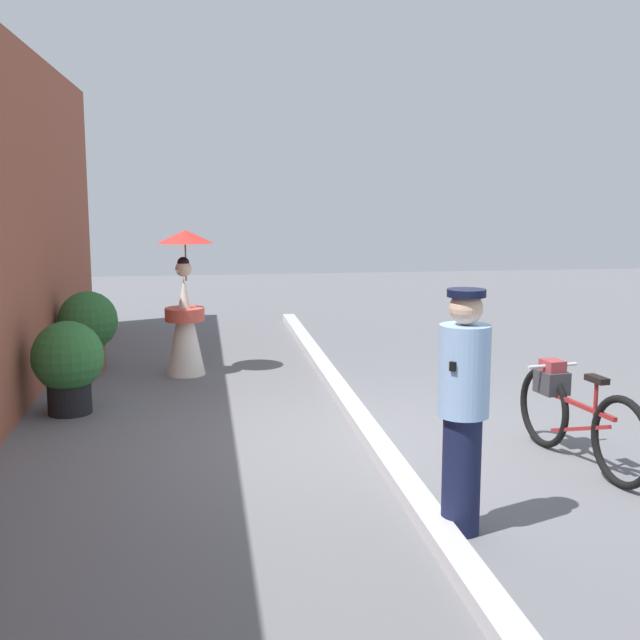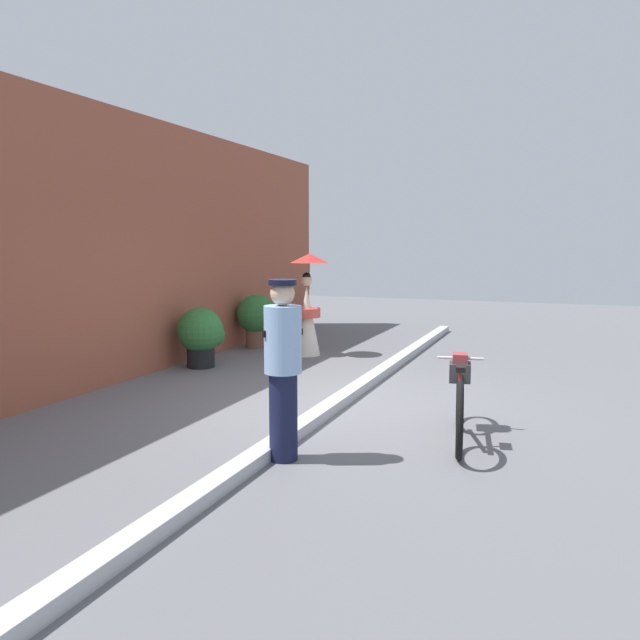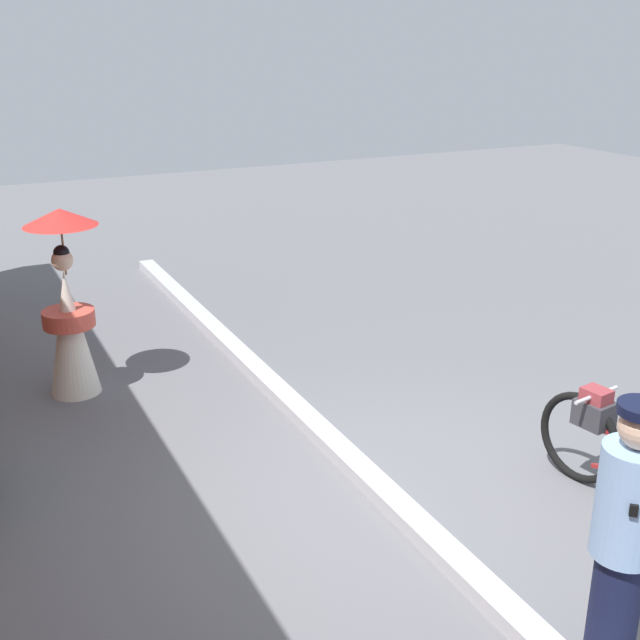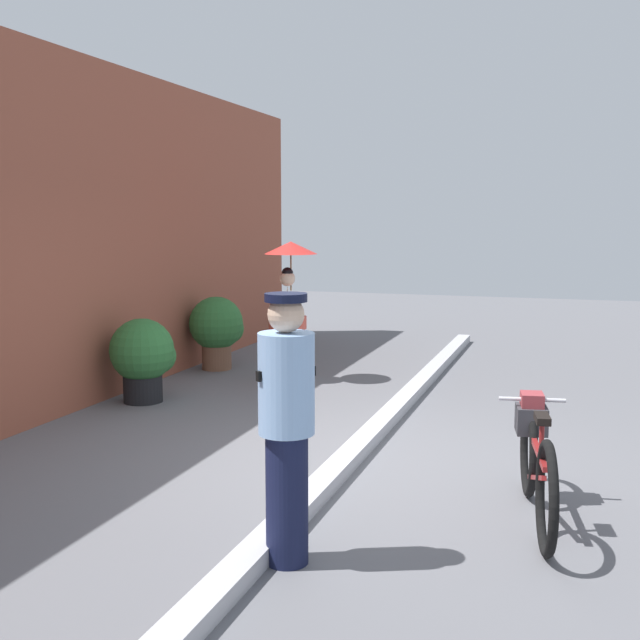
% 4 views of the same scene
% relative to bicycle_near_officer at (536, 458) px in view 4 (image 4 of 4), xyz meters
% --- Properties ---
extents(ground_plane, '(30.00, 30.00, 0.00)m').
position_rel_bicycle_near_officer_xyz_m(ground_plane, '(0.83, 1.58, -0.43)').
color(ground_plane, slate).
extents(building_wall, '(14.00, 0.40, 3.86)m').
position_rel_bicycle_near_officer_xyz_m(building_wall, '(0.83, 5.13, 1.50)').
color(building_wall, brown).
rests_on(building_wall, ground_plane).
extents(sidewalk_curb, '(14.00, 0.20, 0.12)m').
position_rel_bicycle_near_officer_xyz_m(sidewalk_curb, '(0.83, 1.58, -0.37)').
color(sidewalk_curb, '#B2B2B7').
rests_on(sidewalk_curb, ground_plane).
extents(bicycle_near_officer, '(1.79, 0.48, 0.82)m').
position_rel_bicycle_near_officer_xyz_m(bicycle_near_officer, '(0.00, 0.00, 0.00)').
color(bicycle_near_officer, black).
rests_on(bicycle_near_officer, ground_plane).
extents(person_officer, '(0.34, 0.34, 1.66)m').
position_rel_bicycle_near_officer_xyz_m(person_officer, '(-1.23, 1.40, 0.46)').
color(person_officer, '#141938').
rests_on(person_officer, ground_plane).
extents(person_with_parasol, '(0.68, 0.68, 1.81)m').
position_rel_bicycle_near_officer_xyz_m(person_with_parasol, '(3.85, 3.30, 0.42)').
color(person_with_parasol, silver).
rests_on(person_with_parasol, ground_plane).
extents(potted_plant_by_door, '(0.75, 0.73, 0.97)m').
position_rel_bicycle_near_officer_xyz_m(potted_plant_by_door, '(2.23, 4.45, 0.11)').
color(potted_plant_by_door, black).
rests_on(potted_plant_by_door, ground_plane).
extents(potted_plant_small, '(0.77, 0.75, 1.02)m').
position_rel_bicycle_near_officer_xyz_m(potted_plant_small, '(4.29, 4.52, 0.15)').
color(potted_plant_small, brown).
rests_on(potted_plant_small, ground_plane).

